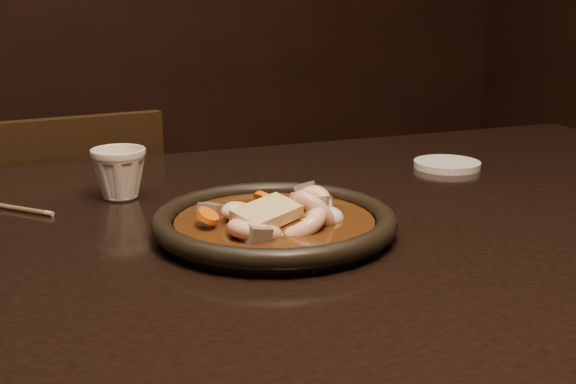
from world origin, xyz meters
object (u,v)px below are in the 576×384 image
object	(u,v)px
table	(292,278)
plate	(275,223)
chair	(62,296)
tea_cup	(119,172)

from	to	relation	value
table	plate	size ratio (longest dim) A/B	5.51
chair	tea_cup	size ratio (longest dim) A/B	10.70
plate	tea_cup	distance (m)	0.27
table	plate	distance (m)	0.11
table	plate	world-z (taller)	plate
table	tea_cup	world-z (taller)	tea_cup
table	chair	xyz separation A→B (m)	(-0.25, 0.60, -0.23)
table	tea_cup	xyz separation A→B (m)	(-0.18, 0.19, 0.11)
chair	tea_cup	xyz separation A→B (m)	(0.07, -0.41, 0.34)
table	chair	world-z (taller)	chair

